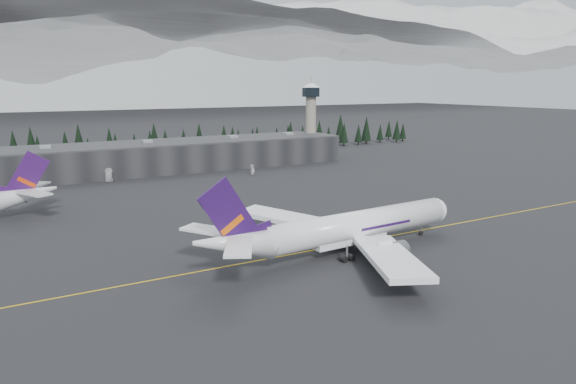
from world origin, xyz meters
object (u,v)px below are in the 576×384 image
gse_vehicle_a (109,180)px  gse_vehicle_b (253,173)px  terminal (171,156)px  jet_main (339,229)px  control_tower (311,112)px

gse_vehicle_a → gse_vehicle_b: 56.93m
terminal → gse_vehicle_a: size_ratio=28.36×
gse_vehicle_b → jet_main: bearing=-16.7°
terminal → gse_vehicle_a: terminal is taller
control_tower → jet_main: control_tower is taller
gse_vehicle_b → terminal: bearing=-141.3°
terminal → control_tower: (75.00, 3.00, 17.11)m
jet_main → gse_vehicle_b: jet_main is taller
control_tower → jet_main: 156.39m
terminal → jet_main: 131.80m
jet_main → gse_vehicle_b: (27.81, 101.47, -4.95)m
gse_vehicle_a → jet_main: bearing=-85.0°
terminal → jet_main: bearing=-91.0°
terminal → gse_vehicle_b: size_ratio=36.22×
terminal → gse_vehicle_b: 39.99m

